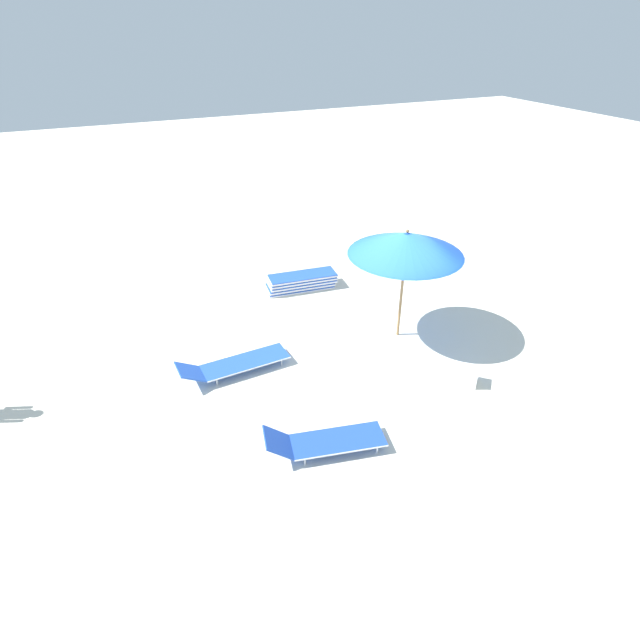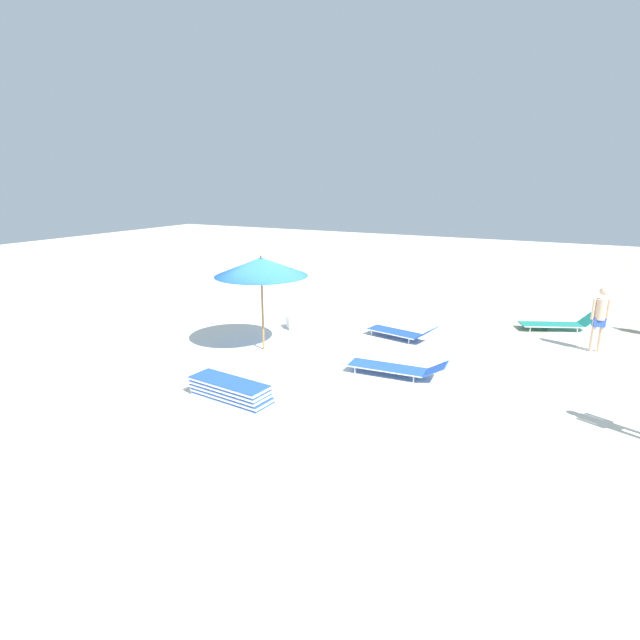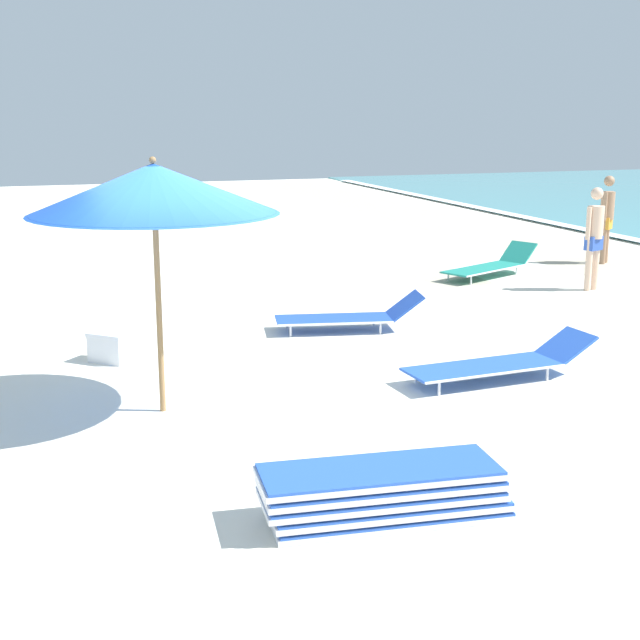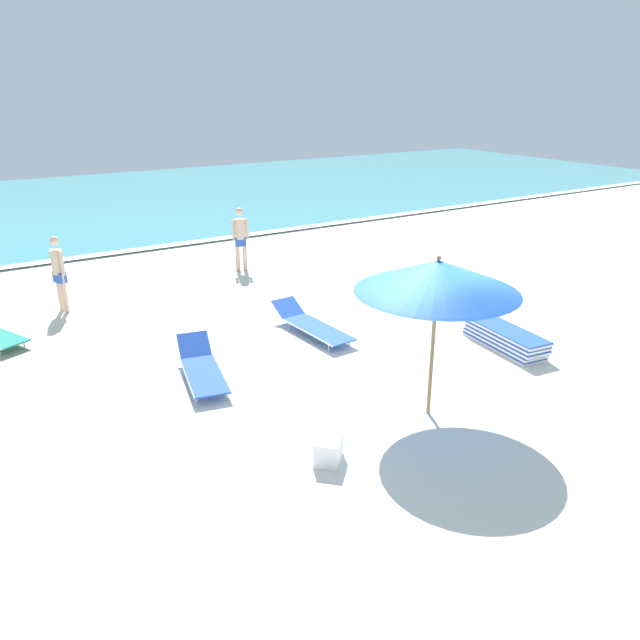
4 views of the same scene
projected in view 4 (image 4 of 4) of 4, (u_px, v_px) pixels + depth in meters
The scene contains 9 objects.
ground_plane at pixel (402, 403), 10.41m from camera, with size 60.00×60.00×0.16m.
ocean_water at pixel (96, 203), 26.95m from camera, with size 60.00×18.28×0.07m.
beach_umbrella at pixel (438, 277), 9.14m from camera, with size 2.47×2.47×2.59m.
lounger_stack at pixel (505, 338), 12.32m from camera, with size 0.81×1.97×0.41m.
sun_lounger_under_umbrella at pixel (312, 325), 13.01m from camera, with size 0.75×2.34×0.47m.
sun_lounger_near_water_left at pixel (202, 368), 11.01m from camera, with size 1.01×2.13×0.52m.
beachgoer_wading_adult at pixel (240, 235), 17.12m from camera, with size 0.42×0.28×1.76m.
beachgoer_strolling_adult at pixel (59, 269), 14.00m from camera, with size 0.27×0.43×1.76m.
cooler_box at pixel (328, 449), 8.63m from camera, with size 0.60×0.61×0.37m.
Camera 4 is at (-6.05, -7.09, 4.95)m, focal length 35.00 mm.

